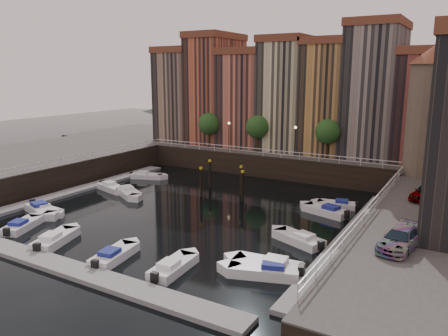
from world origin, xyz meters
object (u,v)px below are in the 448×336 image
Objects in this scene: boat_left_1 at (45,210)px; car_c at (400,240)px; mooring_pilings at (223,181)px; gangway at (387,191)px; car_a at (427,193)px; corner_tower at (430,109)px; boat_left_2 at (111,187)px; boat_left_0 at (41,210)px; car_b at (432,190)px.

car_c is (33.52, 0.43, 3.33)m from boat_left_1.
mooring_pilings is 1.54× the size of boat_left_1.
gangway is 19.23m from car_c.
car_a is 0.91× the size of car_c.
corner_tower is 41.26m from boat_left_1.
mooring_pilings is 13.77m from boat_left_2.
mooring_pilings is 19.73m from boat_left_0.
corner_tower is at bearing 37.99° from boat_left_2.
boat_left_0 is 1.19× the size of boat_left_1.
car_a is at bearing -106.87° from car_b.
gangway reaches higher than mooring_pilings.
car_a is at bearing 38.22° from boat_left_0.
car_c is (21.51, -14.73, 2.01)m from mooring_pilings.
corner_tower is 2.67× the size of boat_left_0.
boat_left_1 is 9.94m from boat_left_2.
car_c is at bearing -77.75° from gangway.
boat_left_2 is 35.62m from car_c.
boat_left_1 is at bearing -170.08° from car_c.
gangway reaches higher than boat_left_1.
car_c is (33.78, 0.68, 3.27)m from boat_left_0.
corner_tower reaches higher than car_b.
boat_left_0 is at bearing -146.88° from gangway.
car_a is at bearing 98.33° from car_c.
boat_left_1 is (0.26, 0.25, -0.06)m from boat_left_0.
corner_tower is at bearing 96.72° from car_b.
car_b is (1.63, -9.40, -6.39)m from corner_tower.
boat_left_0 is at bearing -140.30° from car_a.
car_c reaches higher than mooring_pilings.
car_a reaches higher than boat_left_1.
mooring_pilings is at bearing -167.16° from gangway.
corner_tower is at bearing 41.95° from boat_left_1.
boat_left_1 is (-32.35, -23.64, -9.86)m from corner_tower.
car_b reaches higher than gangway.
mooring_pilings is 1.48× the size of car_c.
boat_left_0 is 1.14× the size of car_c.
boat_left_0 is at bearing -128.51° from mooring_pilings.
corner_tower is at bearing 115.55° from car_a.
boat_left_0 is at bearing -72.32° from boat_left_2.
gangway is 7.60m from car_a.
car_a reaches higher than boat_left_2.
mooring_pilings is 1.37× the size of car_b.
car_a is 1.18m from car_b.
corner_tower reaches higher than gangway.
car_a is at bearing 27.03° from boat_left_1.
car_b is (34.65, 4.32, 3.44)m from boat_left_2.
boat_left_2 is (-33.01, -13.72, -9.83)m from corner_tower.
gangway is 1.72× the size of boat_left_2.
car_c is at bearing -87.13° from corner_tower.
boat_left_1 is 0.89× the size of car_b.
car_c is (4.06, -18.71, 1.74)m from gangway.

